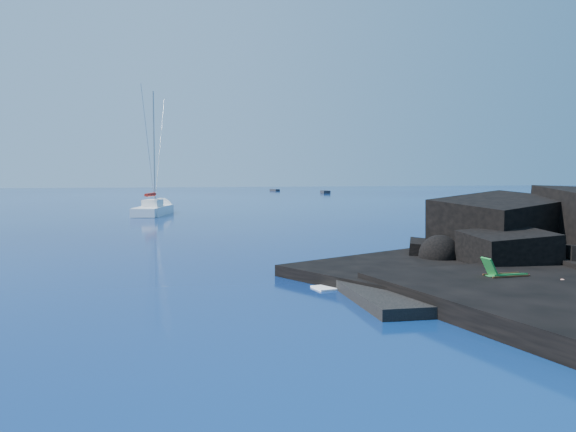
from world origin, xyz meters
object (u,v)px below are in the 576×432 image
at_px(sailboat, 154,215).
at_px(distant_boat_b, 325,193).
at_px(marker_cone, 494,275).
at_px(sunbather, 549,283).
at_px(deck_chair, 506,269).
at_px(distant_boat_a, 275,191).

bearing_deg(sailboat, distant_boat_b, 72.79).
bearing_deg(marker_cone, sunbather, -47.23).
distance_m(marker_cone, distant_boat_b, 116.16).
bearing_deg(sunbather, distant_boat_b, 76.71).
distance_m(sailboat, distant_boat_b, 79.71).
bearing_deg(deck_chair, marker_cone, 152.40).
relative_size(sailboat, marker_cone, 21.32).
xyz_separation_m(sailboat, marker_cone, (8.27, -44.25, 0.65)).
bearing_deg(deck_chair, sailboat, 102.29).
distance_m(sailboat, sunbather, 46.47).
height_order(sunbather, distant_boat_a, sunbather).
relative_size(deck_chair, marker_cone, 2.43).
relative_size(sunbather, distant_boat_a, 0.47).
bearing_deg(distant_boat_b, distant_boat_a, 113.71).
bearing_deg(marker_cone, sailboat, 100.59).
bearing_deg(distant_boat_a, deck_chair, -111.64).
height_order(deck_chair, distant_boat_a, deck_chair).
bearing_deg(distant_boat_b, marker_cone, -98.06).
xyz_separation_m(sailboat, distant_boat_a, (38.76, 90.13, 0.00)).
bearing_deg(sunbather, sailboat, 105.89).
height_order(sailboat, distant_boat_a, sailboat).
bearing_deg(marker_cone, deck_chair, -28.92).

